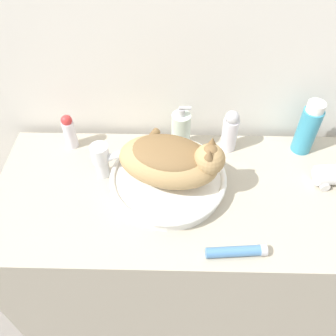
{
  "coord_description": "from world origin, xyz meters",
  "views": [
    {
      "loc": [
        -0.02,
        -0.45,
        1.79
      ],
      "look_at": [
        -0.04,
        0.29,
        0.97
      ],
      "focal_mm": 38.0,
      "sensor_mm": 36.0,
      "label": 1
    }
  ],
  "objects_px": {
    "lotion_bottle_white": "(230,131)",
    "faucet": "(104,158)",
    "soap_pump_bottle": "(180,131)",
    "mouthwash_bottle": "(308,128)",
    "cat": "(171,159)",
    "deodorant_stick": "(69,131)",
    "cream_tube": "(237,251)"
  },
  "relations": [
    {
      "from": "deodorant_stick",
      "to": "mouthwash_bottle",
      "type": "bearing_deg",
      "value": 0.0
    },
    {
      "from": "cat",
      "to": "deodorant_stick",
      "type": "distance_m",
      "value": 0.41
    },
    {
      "from": "cat",
      "to": "cream_tube",
      "type": "height_order",
      "value": "cat"
    },
    {
      "from": "mouthwash_bottle",
      "to": "cream_tube",
      "type": "distance_m",
      "value": 0.52
    },
    {
      "from": "mouthwash_bottle",
      "to": "cat",
      "type": "bearing_deg",
      "value": -158.44
    },
    {
      "from": "lotion_bottle_white",
      "to": "cream_tube",
      "type": "height_order",
      "value": "lotion_bottle_white"
    },
    {
      "from": "deodorant_stick",
      "to": "cream_tube",
      "type": "distance_m",
      "value": 0.71
    },
    {
      "from": "cat",
      "to": "soap_pump_bottle",
      "type": "xyz_separation_m",
      "value": [
        0.03,
        0.19,
        -0.05
      ]
    },
    {
      "from": "cat",
      "to": "mouthwash_bottle",
      "type": "height_order",
      "value": "cat"
    },
    {
      "from": "cat",
      "to": "deodorant_stick",
      "type": "bearing_deg",
      "value": 166.24
    },
    {
      "from": "cat",
      "to": "soap_pump_bottle",
      "type": "height_order",
      "value": "cat"
    },
    {
      "from": "soap_pump_bottle",
      "to": "faucet",
      "type": "bearing_deg",
      "value": -149.92
    },
    {
      "from": "cat",
      "to": "mouthwash_bottle",
      "type": "relative_size",
      "value": 1.69
    },
    {
      "from": "deodorant_stick",
      "to": "cream_tube",
      "type": "relative_size",
      "value": 0.8
    },
    {
      "from": "lotion_bottle_white",
      "to": "deodorant_stick",
      "type": "bearing_deg",
      "value": 180.0
    },
    {
      "from": "faucet",
      "to": "cream_tube",
      "type": "distance_m",
      "value": 0.51
    },
    {
      "from": "cat",
      "to": "faucet",
      "type": "height_order",
      "value": "cat"
    },
    {
      "from": "lotion_bottle_white",
      "to": "faucet",
      "type": "bearing_deg",
      "value": -161.23
    },
    {
      "from": "soap_pump_bottle",
      "to": "mouthwash_bottle",
      "type": "relative_size",
      "value": 0.9
    },
    {
      "from": "faucet",
      "to": "cream_tube",
      "type": "height_order",
      "value": "faucet"
    },
    {
      "from": "soap_pump_bottle",
      "to": "cream_tube",
      "type": "height_order",
      "value": "soap_pump_bottle"
    },
    {
      "from": "lotion_bottle_white",
      "to": "cat",
      "type": "bearing_deg",
      "value": -137.59
    },
    {
      "from": "faucet",
      "to": "lotion_bottle_white",
      "type": "height_order",
      "value": "lotion_bottle_white"
    },
    {
      "from": "soap_pump_bottle",
      "to": "mouthwash_bottle",
      "type": "xyz_separation_m",
      "value": [
        0.44,
        0.0,
        0.02
      ]
    },
    {
      "from": "deodorant_stick",
      "to": "mouthwash_bottle",
      "type": "height_order",
      "value": "mouthwash_bottle"
    },
    {
      "from": "deodorant_stick",
      "to": "cream_tube",
      "type": "height_order",
      "value": "deodorant_stick"
    },
    {
      "from": "deodorant_stick",
      "to": "cream_tube",
      "type": "xyz_separation_m",
      "value": [
        0.56,
        -0.43,
        -0.05
      ]
    },
    {
      "from": "lotion_bottle_white",
      "to": "mouthwash_bottle",
      "type": "distance_m",
      "value": 0.27
    },
    {
      "from": "faucet",
      "to": "cream_tube",
      "type": "relative_size",
      "value": 0.94
    },
    {
      "from": "lotion_bottle_white",
      "to": "mouthwash_bottle",
      "type": "height_order",
      "value": "mouthwash_bottle"
    },
    {
      "from": "cat",
      "to": "mouthwash_bottle",
      "type": "distance_m",
      "value": 0.51
    },
    {
      "from": "faucet",
      "to": "cream_tube",
      "type": "xyz_separation_m",
      "value": [
        0.41,
        -0.29,
        -0.07
      ]
    }
  ]
}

